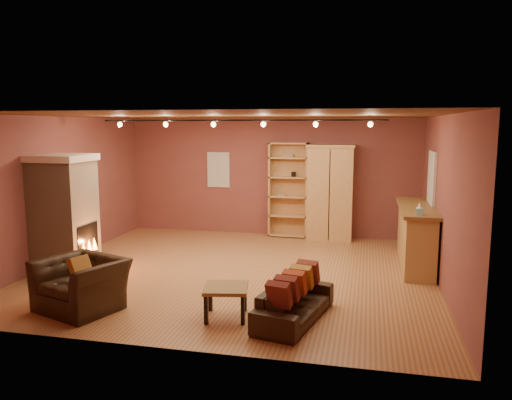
% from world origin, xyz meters
% --- Properties ---
extents(floor, '(7.00, 7.00, 0.00)m').
position_xyz_m(floor, '(0.00, 0.00, 0.00)').
color(floor, brown).
rests_on(floor, ground).
extents(ceiling, '(7.00, 7.00, 0.00)m').
position_xyz_m(ceiling, '(0.00, 0.00, 2.80)').
color(ceiling, brown).
rests_on(ceiling, back_wall).
extents(back_wall, '(7.00, 0.02, 2.80)m').
position_xyz_m(back_wall, '(0.00, 3.25, 1.40)').
color(back_wall, brown).
rests_on(back_wall, floor).
extents(left_wall, '(0.02, 6.50, 2.80)m').
position_xyz_m(left_wall, '(-3.50, 0.00, 1.40)').
color(left_wall, brown).
rests_on(left_wall, floor).
extents(right_wall, '(0.02, 6.50, 2.80)m').
position_xyz_m(right_wall, '(3.50, 0.00, 1.40)').
color(right_wall, brown).
rests_on(right_wall, floor).
extents(fireplace, '(1.01, 0.98, 2.12)m').
position_xyz_m(fireplace, '(-3.04, -0.60, 1.06)').
color(fireplace, tan).
rests_on(fireplace, floor).
extents(back_window, '(0.56, 0.04, 0.86)m').
position_xyz_m(back_window, '(-1.30, 3.23, 1.55)').
color(back_window, silver).
rests_on(back_window, back_wall).
extents(bookcase, '(0.92, 0.36, 2.24)m').
position_xyz_m(bookcase, '(0.47, 3.13, 1.14)').
color(bookcase, tan).
rests_on(bookcase, floor).
extents(armoire, '(1.08, 0.62, 2.20)m').
position_xyz_m(armoire, '(1.45, 2.97, 1.10)').
color(armoire, tan).
rests_on(armoire, floor).
extents(bar_counter, '(0.64, 2.40, 1.15)m').
position_xyz_m(bar_counter, '(3.20, 1.09, 0.58)').
color(bar_counter, tan).
rests_on(bar_counter, floor).
extents(tissue_box, '(0.14, 0.14, 0.23)m').
position_xyz_m(tissue_box, '(3.15, 0.10, 1.24)').
color(tissue_box, '#8BC5DE').
rests_on(tissue_box, bar_counter).
extents(right_window, '(0.05, 0.90, 1.00)m').
position_xyz_m(right_window, '(3.47, 1.40, 1.65)').
color(right_window, silver).
rests_on(right_window, right_wall).
extents(loveseat, '(0.81, 1.68, 0.71)m').
position_xyz_m(loveseat, '(1.37, -2.03, 0.34)').
color(loveseat, black).
rests_on(loveseat, floor).
extents(armchair, '(1.31, 1.07, 0.99)m').
position_xyz_m(armchair, '(-1.69, -2.30, 0.49)').
color(armchair, black).
rests_on(armchair, floor).
extents(coffee_table, '(0.69, 0.69, 0.45)m').
position_xyz_m(coffee_table, '(0.44, -2.16, 0.38)').
color(coffee_table, olive).
rests_on(coffee_table, floor).
extents(track_rail, '(5.20, 0.09, 0.13)m').
position_xyz_m(track_rail, '(0.00, 0.20, 2.69)').
color(track_rail, black).
rests_on(track_rail, ceiling).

